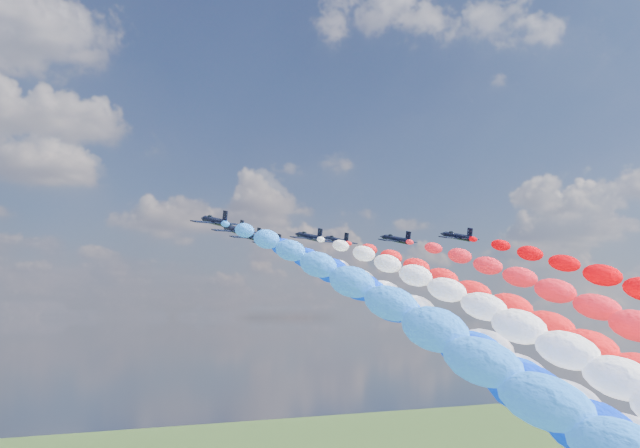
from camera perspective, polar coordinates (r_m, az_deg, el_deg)
jet_0 at (r=132.31m, az=-7.63°, el=0.21°), size 8.87×11.79×4.59m
trail_0 at (r=83.27m, az=6.45°, el=-8.27°), size 6.34×106.12×40.91m
jet_1 at (r=144.43m, az=-6.25°, el=-0.40°), size 8.72×11.68×4.59m
trail_1 at (r=95.91m, az=6.71°, el=-8.07°), size 6.34×106.12×40.91m
jet_2 at (r=156.08m, az=-5.10°, el=-0.89°), size 8.68×11.65×4.59m
trail_2 at (r=108.01m, az=6.96°, el=-7.92°), size 6.34×106.12×40.91m
jet_3 at (r=156.60m, az=-0.78°, el=-0.93°), size 8.93×11.82×4.59m
trail_3 at (r=111.14m, az=12.96°, el=-7.77°), size 6.34×106.12×40.91m
jet_4 at (r=167.47m, az=-3.56°, el=-1.30°), size 8.44×11.48×4.59m
trail_4 at (r=120.09m, az=7.94°, el=-7.79°), size 6.34×106.12×40.91m
jet_5 at (r=164.47m, az=1.21°, el=-1.22°), size 8.28×11.36×4.59m
trail_5 at (r=120.12m, az=14.75°, el=-7.63°), size 6.34×106.12×40.91m
jet_6 at (r=162.48m, az=5.55°, el=-1.12°), size 8.77×11.71×4.59m
trail_6 at (r=121.23m, az=20.72°, el=-7.41°), size 6.34×106.12×40.91m
jet_7 at (r=158.31m, az=9.92°, el=-0.90°), size 8.60×11.59×4.59m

